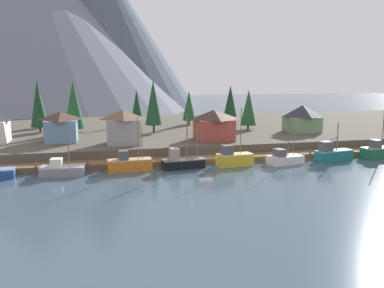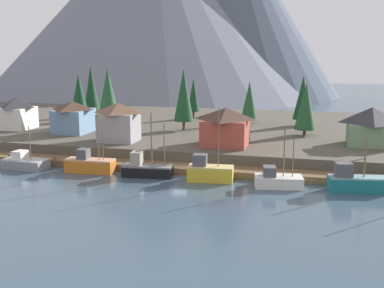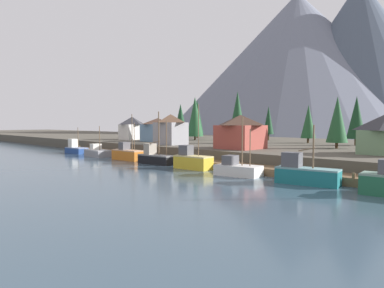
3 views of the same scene
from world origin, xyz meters
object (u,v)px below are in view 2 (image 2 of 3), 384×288
object	(u,v)px
fishing_boat_grey	(25,163)
fishing_boat_orange	(90,164)
fishing_boat_white	(277,180)
conifer_mid_left	(306,106)
conifer_back_left	(184,95)
house_blue	(74,117)
house_white	(18,112)
house_grey	(119,122)
conifer_mid_right	(249,100)
conifer_centre	(79,95)
conifer_back_right	(194,95)
fishing_boat_black	(146,169)
fishing_boat_teal	(356,182)
house_green	(371,126)
fishing_boat_yellow	(209,172)
house_red	(226,126)
conifer_far_left	(108,94)
conifer_near_right	(303,98)
conifer_near_left	(91,88)

from	to	relation	value
fishing_boat_grey	fishing_boat_orange	bearing A→B (deg)	5.97
fishing_boat_white	conifer_mid_left	size ratio (longest dim) A/B	0.85
fishing_boat_white	conifer_back_left	distance (m)	33.36
house_blue	house_white	bearing A→B (deg)	175.05
fishing_boat_orange	conifer_back_left	size ratio (longest dim) A/B	0.75
house_grey	fishing_boat_white	bearing A→B (deg)	-23.86
house_white	conifer_mid_right	world-z (taller)	conifer_mid_right
fishing_boat_white	house_white	bearing A→B (deg)	149.68
house_blue	conifer_mid_left	world-z (taller)	conifer_mid_left
conifer_mid_right	conifer_centre	xyz separation A→B (m)	(-35.89, -6.70, 0.77)
conifer_back_right	house_white	bearing A→B (deg)	-142.36
fishing_boat_white	conifer_back_right	size ratio (longest dim) A/B	0.88
house_blue	conifer_back_right	size ratio (longest dim) A/B	0.80
fishing_boat_black	conifer_mid_left	world-z (taller)	conifer_mid_left
conifer_mid_right	conifer_centre	bearing A→B (deg)	-169.43
fishing_boat_teal	conifer_mid_right	world-z (taller)	conifer_mid_right
house_green	conifer_centre	xyz separation A→B (m)	(-57.92, 12.52, 2.56)
fishing_boat_yellow	house_red	world-z (taller)	fishing_boat_yellow
conifer_far_left	conifer_back_left	bearing A→B (deg)	-12.71
fishing_boat_grey	fishing_boat_black	world-z (taller)	fishing_boat_black
fishing_boat_yellow	fishing_boat_teal	distance (m)	18.80
fishing_boat_yellow	house_grey	size ratio (longest dim) A/B	1.54
conifer_centre	conifer_near_right	bearing A→B (deg)	6.96
fishing_boat_teal	house_white	bearing A→B (deg)	153.18
fishing_boat_teal	conifer_mid_left	size ratio (longest dim) A/B	0.78
fishing_boat_grey	house_green	size ratio (longest dim) A/B	0.92
conifer_near_left	conifer_centre	world-z (taller)	conifer_near_left
fishing_boat_white	conifer_mid_right	world-z (taller)	conifer_mid_right
fishing_boat_teal	conifer_near_right	size ratio (longest dim) A/B	0.73
fishing_boat_orange	house_white	world-z (taller)	house_white
fishing_boat_yellow	conifer_mid_right	world-z (taller)	conifer_mid_right
house_white	fishing_boat_grey	bearing A→B (deg)	-53.43
house_red	house_blue	xyz separation A→B (m)	(-29.65, 5.16, -0.13)
fishing_boat_white	house_red	world-z (taller)	house_red
house_white	conifer_back_left	bearing A→B (deg)	11.41
house_grey	conifer_back_right	world-z (taller)	conifer_back_right
fishing_boat_white	conifer_far_left	size ratio (longest dim) A/B	0.69
fishing_boat_orange	conifer_back_left	xyz separation A→B (m)	(7.33, 24.84, 8.09)
conifer_back_right	fishing_boat_teal	bearing A→B (deg)	-52.79
house_white	house_green	bearing A→B (deg)	-0.34
house_red	conifer_mid_right	bearing A→B (deg)	89.00
house_blue	conifer_mid_left	xyz separation A→B (m)	(41.77, 7.54, 2.27)
fishing_boat_yellow	conifer_centre	size ratio (longest dim) A/B	0.99
fishing_boat_teal	conifer_mid_left	bearing A→B (deg)	95.31
fishing_boat_yellow	conifer_near_right	distance (m)	38.79
fishing_boat_grey	conifer_far_left	distance (m)	30.24
fishing_boat_orange	conifer_near_left	xyz separation A→B (m)	(-18.86, 38.74, 7.85)
conifer_near_left	fishing_boat_orange	bearing A→B (deg)	-64.04
house_red	conifer_back_left	distance (m)	16.82
conifer_near_left	conifer_back_left	xyz separation A→B (m)	(26.20, -13.90, 0.24)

